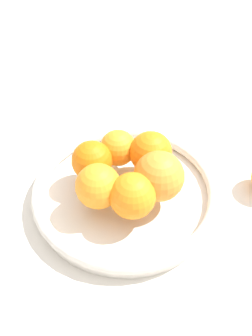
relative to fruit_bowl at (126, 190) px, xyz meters
name	(u,v)px	position (x,y,z in m)	size (l,w,h in m)	color
ground_plane	(126,197)	(0.00, 0.00, -0.02)	(4.00, 4.00, 0.00)	silver
fruit_bowl	(126,190)	(0.00, 0.00, 0.00)	(0.33, 0.33, 0.04)	silver
orange_pile	(129,170)	(0.00, -0.01, 0.06)	(0.18, 0.19, 0.08)	orange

